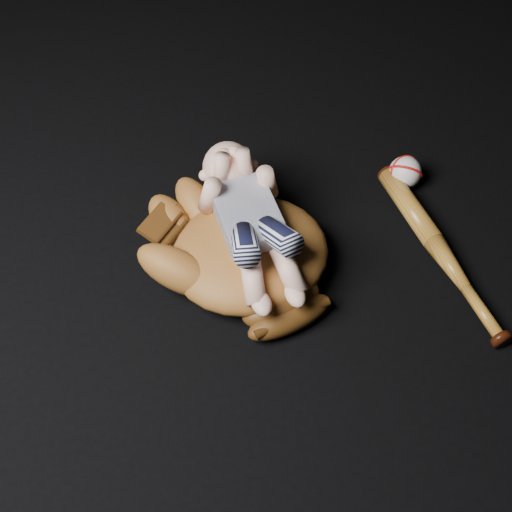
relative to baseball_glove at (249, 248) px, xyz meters
name	(u,v)px	position (x,y,z in m)	size (l,w,h in m)	color
baseball_glove	(249,248)	(0.00, 0.00, 0.00)	(0.39, 0.45, 0.14)	brown
newborn_baby	(253,222)	(0.01, 0.01, 0.06)	(0.18, 0.40, 0.16)	#F5B79E
baseball_bat	(440,251)	(0.39, -0.04, -0.05)	(0.04, 0.48, 0.04)	#A96B20
baseball	(405,172)	(0.38, 0.18, -0.03)	(0.07, 0.07, 0.07)	white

